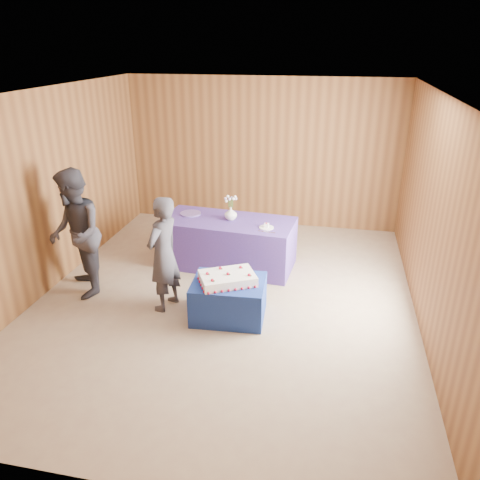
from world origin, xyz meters
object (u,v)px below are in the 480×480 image
(guest_right, at_px, (76,234))
(guest_left, at_px, (163,254))
(vase, at_px, (231,213))
(cake_table, at_px, (229,299))
(sheet_cake, at_px, (228,278))
(serving_table, at_px, (228,243))

(guest_right, bearing_deg, guest_left, 50.26)
(vase, height_order, guest_right, guest_right)
(cake_table, relative_size, vase, 4.58)
(guest_left, xyz_separation_m, guest_right, (-1.27, 0.12, 0.12))
(cake_table, xyz_separation_m, guest_left, (-0.86, 0.07, 0.51))
(sheet_cake, height_order, vase, vase)
(guest_right, bearing_deg, serving_table, 91.14)
(cake_table, bearing_deg, vase, 98.03)
(vase, xyz_separation_m, guest_right, (-1.82, -1.30, 0.03))
(serving_table, relative_size, vase, 10.19)
(vase, height_order, guest_left, guest_left)
(cake_table, distance_m, guest_left, 1.00)
(sheet_cake, bearing_deg, guest_right, 146.79)
(serving_table, bearing_deg, guest_left, -105.40)
(serving_table, distance_m, guest_left, 1.53)
(guest_right, bearing_deg, sheet_cake, 49.92)
(serving_table, xyz_separation_m, guest_left, (-0.51, -1.39, 0.39))
(sheet_cake, relative_size, vase, 4.18)
(vase, distance_m, guest_left, 1.53)
(guest_left, bearing_deg, vase, 174.50)
(cake_table, xyz_separation_m, vase, (-0.31, 1.49, 0.60))
(serving_table, distance_m, vase, 0.48)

